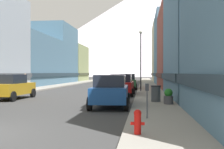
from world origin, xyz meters
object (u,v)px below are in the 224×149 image
at_px(car_right_2, 128,81).
at_px(potted_plant_0, 168,97).
at_px(car_right_0, 110,91).
at_px(fire_hydrant_near, 138,121).
at_px(pedestrian_0, 25,82).
at_px(streetlamp_right, 141,51).
at_px(car_right_1, 122,85).
at_px(parking_meter_near, 147,96).
at_px(trash_bin_right, 156,93).
at_px(car_left_1, 11,87).

distance_m(car_right_2, potted_plant_0, 16.80).
xyz_separation_m(car_right_0, fire_hydrant_near, (1.65, -7.44, -0.37)).
height_order(potted_plant_0, pedestrian_0, pedestrian_0).
xyz_separation_m(fire_hydrant_near, streetlamp_right, (-0.10, 19.34, 3.46)).
bearing_deg(car_right_0, car_right_1, 90.02).
relative_size(parking_meter_near, trash_bin_right, 1.36).
relative_size(car_left_1, potted_plant_0, 5.13).
distance_m(car_left_1, streetlamp_right, 12.62).
height_order(fire_hydrant_near, potted_plant_0, potted_plant_0).
bearing_deg(parking_meter_near, pedestrian_0, 126.19).
bearing_deg(fire_hydrant_near, car_left_1, 129.51).
distance_m(trash_bin_right, streetlamp_right, 10.76).
bearing_deg(parking_meter_near, car_right_1, 98.76).
height_order(car_left_1, car_right_2, same).
bearing_deg(car_right_1, parking_meter_near, -81.24).
height_order(fire_hydrant_near, pedestrian_0, pedestrian_0).
bearing_deg(car_right_2, parking_meter_near, -84.84).
bearing_deg(car_right_0, trash_bin_right, 33.97).
relative_size(car_right_2, pedestrian_0, 2.69).
xyz_separation_m(car_right_0, streetlamp_right, (1.55, 11.90, 3.09)).
distance_m(car_right_1, streetlamp_right, 5.13).
relative_size(car_right_2, trash_bin_right, 4.57).
height_order(car_right_1, parking_meter_near, car_right_1).
xyz_separation_m(car_left_1, car_right_2, (7.60, 13.24, 0.00)).
height_order(car_right_1, pedestrian_0, pedestrian_0).
distance_m(trash_bin_right, pedestrian_0, 16.17).
relative_size(car_right_0, potted_plant_0, 5.18).
relative_size(car_right_2, potted_plant_0, 5.19).
xyz_separation_m(car_left_1, car_right_0, (7.60, -3.77, 0.00)).
xyz_separation_m(potted_plant_0, pedestrian_0, (-13.25, 11.33, 0.36)).
bearing_deg(car_right_2, car_right_0, -90.00).
bearing_deg(potted_plant_0, fire_hydrant_near, -101.01).
xyz_separation_m(car_right_0, trash_bin_right, (2.55, 1.72, -0.26)).
bearing_deg(car_right_1, potted_plant_0, -67.10).
height_order(trash_bin_right, potted_plant_0, trash_bin_right).
xyz_separation_m(trash_bin_right, streetlamp_right, (-1.00, 10.18, 3.34)).
bearing_deg(car_right_0, fire_hydrant_near, -77.51).
xyz_separation_m(car_left_1, potted_plant_0, (10.80, -3.25, -0.35)).
bearing_deg(potted_plant_0, car_right_1, 112.90).
bearing_deg(car_right_1, car_right_0, -89.98).
bearing_deg(pedestrian_0, potted_plant_0, -40.52).
bearing_deg(car_left_1, car_right_1, 29.64).
bearing_deg(car_right_1, car_right_2, 89.98).
xyz_separation_m(trash_bin_right, pedestrian_0, (-12.60, 10.13, 0.27)).
xyz_separation_m(car_right_2, parking_meter_near, (1.95, -21.57, 0.11)).
bearing_deg(streetlamp_right, car_right_1, -112.21).
height_order(car_right_0, potted_plant_0, car_right_0).
distance_m(car_right_0, pedestrian_0, 15.54).
distance_m(pedestrian_0, streetlamp_right, 12.00).
relative_size(fire_hydrant_near, parking_meter_near, 0.53).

